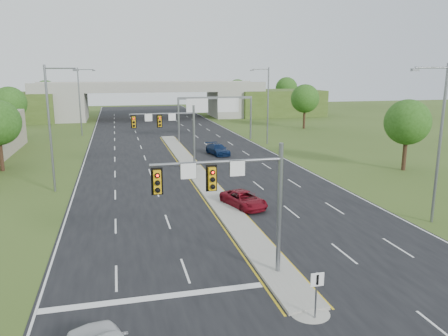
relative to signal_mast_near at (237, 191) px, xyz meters
name	(u,v)px	position (x,y,z in m)	size (l,w,h in m)	color
ground	(278,274)	(2.26, 0.07, -4.73)	(240.00, 240.00, 0.00)	#3B4F1C
road	(181,154)	(2.26, 35.07, -4.72)	(24.00, 160.00, 0.02)	black
median	(198,174)	(2.26, 23.07, -4.63)	(2.00, 54.00, 0.16)	gray
median_nose	(310,311)	(2.26, -3.93, -4.63)	(2.00, 2.00, 0.16)	gray
lane_markings	(183,164)	(1.66, 28.99, -4.70)	(23.72, 160.00, 0.01)	gold
signal_mast_near	(237,191)	(0.00, 0.00, 0.00)	(6.62, 0.60, 7.00)	slate
signal_mast_far	(172,128)	(0.00, 25.00, 0.00)	(6.62, 0.60, 7.00)	slate
keep_right_sign	(317,288)	(2.26, -4.45, -3.21)	(0.60, 0.13, 2.20)	slate
sign_gantry	(214,106)	(8.95, 44.99, 0.51)	(11.58, 0.44, 6.67)	slate
overpass	(151,102)	(2.26, 80.07, -1.17)	(80.00, 14.00, 8.10)	gray
lightpole_l_mid	(52,123)	(-11.03, 20.07, 1.38)	(2.85, 0.25, 11.00)	slate
lightpole_l_far	(81,99)	(-11.03, 55.07, 1.38)	(2.85, 0.25, 11.00)	slate
lightpole_r_near	(438,137)	(15.56, 5.07, 1.38)	(2.85, 0.25, 11.00)	slate
lightpole_r_far	(267,102)	(15.56, 40.07, 1.38)	(2.85, 0.25, 11.00)	slate
tree_l_mid	(10,103)	(-21.74, 55.07, 0.78)	(5.20, 5.20, 8.12)	#382316
tree_r_near	(407,122)	(24.26, 20.07, 0.45)	(4.80, 4.80, 7.60)	#382316
tree_r_mid	(305,99)	(28.26, 55.07, 0.78)	(5.20, 5.20, 8.12)	#382316
tree_back_b	(46,92)	(-21.74, 94.07, 0.78)	(5.60, 5.60, 8.32)	#382316
tree_back_c	(237,90)	(26.26, 94.07, 0.78)	(5.60, 5.60, 8.32)	#382316
tree_back_d	(286,88)	(40.26, 94.07, 1.11)	(6.00, 6.00, 8.85)	#382316
car_far_a	(244,199)	(3.76, 11.54, -4.07)	(2.10, 4.55, 1.26)	maroon
car_far_b	(218,149)	(6.78, 33.48, -4.03)	(1.90, 4.68, 1.36)	#0B1C42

